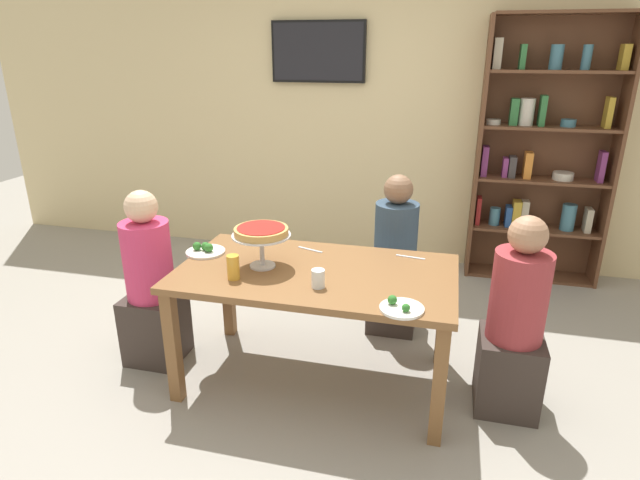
{
  "coord_description": "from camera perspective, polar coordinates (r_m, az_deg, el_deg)",
  "views": [
    {
      "loc": [
        0.69,
        -2.66,
        1.94
      ],
      "look_at": [
        0.0,
        0.1,
        0.89
      ],
      "focal_mm": 29.12,
      "sensor_mm": 36.0,
      "label": 1
    }
  ],
  "objects": [
    {
      "name": "cutlery_fork_near",
      "position": [
        3.44,
        -6.19,
        -0.25
      ],
      "size": [
        0.18,
        0.04,
        0.0
      ],
      "primitive_type": "cube",
      "rotation": [
        0.0,
        0.0,
        3.01
      ],
      "color": "silver",
      "rests_on": "dining_table"
    },
    {
      "name": "cutlery_fork_far",
      "position": [
        3.22,
        9.91,
        -1.86
      ],
      "size": [
        0.18,
        0.04,
        0.0
      ],
      "primitive_type": "cube",
      "rotation": [
        0.0,
        0.0,
        2.99
      ],
      "color": "silver",
      "rests_on": "dining_table"
    },
    {
      "name": "dining_table",
      "position": [
        3.04,
        -0.46,
        -4.92
      ],
      "size": [
        1.6,
        0.89,
        0.74
      ],
      "color": "brown",
      "rests_on": "ground_plane"
    },
    {
      "name": "water_glass_clear_near",
      "position": [
        2.77,
        -0.21,
        -4.25
      ],
      "size": [
        0.07,
        0.07,
        0.1
      ],
      "primitive_type": "cylinder",
      "color": "white",
      "rests_on": "dining_table"
    },
    {
      "name": "rear_partition",
      "position": [
        4.94,
        6.12,
        13.91
      ],
      "size": [
        8.0,
        0.12,
        2.8
      ],
      "primitive_type": "cube",
      "color": "beige",
      "rests_on": "ground_plane"
    },
    {
      "name": "cutlery_knife_near",
      "position": [
        3.29,
        -1.08,
        -1.06
      ],
      "size": [
        0.18,
        0.07,
        0.0
      ],
      "primitive_type": "cube",
      "rotation": [
        0.0,
        0.0,
        2.81
      ],
      "color": "silver",
      "rests_on": "dining_table"
    },
    {
      "name": "television",
      "position": [
        4.92,
        -0.19,
        19.99
      ],
      "size": [
        0.86,
        0.05,
        0.53
      ],
      "color": "black"
    },
    {
      "name": "beer_glass_amber_tall",
      "position": [
        2.9,
        -9.52,
        -2.96
      ],
      "size": [
        0.07,
        0.07,
        0.14
      ],
      "primitive_type": "cylinder",
      "color": "gold",
      "rests_on": "dining_table"
    },
    {
      "name": "diner_far_right",
      "position": [
        3.73,
        8.17,
        -2.78
      ],
      "size": [
        0.34,
        0.34,
        1.15
      ],
      "rotation": [
        0.0,
        0.0,
        -1.57
      ],
      "color": "#382D28",
      "rests_on": "ground_plane"
    },
    {
      "name": "salad_plate_far_diner",
      "position": [
        3.32,
        -12.53,
        -1.08
      ],
      "size": [
        0.24,
        0.24,
        0.07
      ],
      "color": "white",
      "rests_on": "dining_table"
    },
    {
      "name": "salad_plate_near_diner",
      "position": [
        2.59,
        8.88,
        -7.32
      ],
      "size": [
        0.22,
        0.22,
        0.06
      ],
      "color": "white",
      "rests_on": "dining_table"
    },
    {
      "name": "ground_plane",
      "position": [
        3.36,
        -0.43,
        -14.96
      ],
      "size": [
        12.0,
        12.0,
        0.0
      ],
      "primitive_type": "plane",
      "color": "gray"
    },
    {
      "name": "deep_dish_pizza_stand",
      "position": [
        2.99,
        -6.47,
        0.66
      ],
      "size": [
        0.34,
        0.34,
        0.24
      ],
      "color": "silver",
      "rests_on": "dining_table"
    },
    {
      "name": "bookshelf",
      "position": [
        4.81,
        23.26,
        8.73
      ],
      "size": [
        1.1,
        0.3,
        2.21
      ],
      "color": "brown",
      "rests_on": "ground_plane"
    },
    {
      "name": "diner_head_east",
      "position": [
        3.07,
        20.53,
        -9.32
      ],
      "size": [
        0.34,
        0.34,
        1.15
      ],
      "rotation": [
        0.0,
        0.0,
        3.14
      ],
      "color": "#382D28",
      "rests_on": "ground_plane"
    },
    {
      "name": "diner_head_west",
      "position": [
        3.49,
        -18.03,
        -5.3
      ],
      "size": [
        0.34,
        0.34,
        1.15
      ],
      "color": "#382D28",
      "rests_on": "ground_plane"
    }
  ]
}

